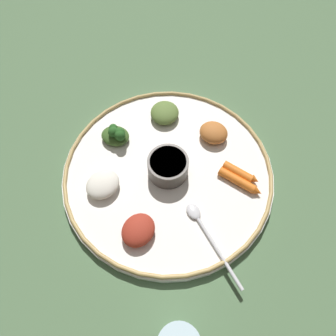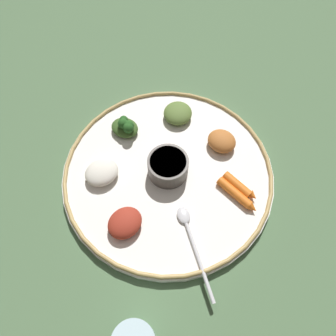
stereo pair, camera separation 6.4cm
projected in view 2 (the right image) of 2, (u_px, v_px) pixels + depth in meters
ground_plane at (168, 175)px, 0.67m from camera, size 2.40×2.40×0.00m
platter at (168, 173)px, 0.66m from camera, size 0.43×0.43×0.02m
platter_rim at (168, 171)px, 0.65m from camera, size 0.42×0.42×0.01m
center_bowl at (168, 166)px, 0.63m from camera, size 0.08×0.08×0.04m
spoon at (191, 237)px, 0.58m from camera, size 0.11×0.16×0.01m
greens_pile at (125, 127)px, 0.69m from camera, size 0.07×0.06×0.04m
carrot_near_spoon at (237, 195)px, 0.62m from camera, size 0.09×0.06×0.02m
carrot_outer at (240, 185)px, 0.63m from camera, size 0.08×0.06×0.02m
mound_beet at (125, 223)px, 0.58m from camera, size 0.08×0.09×0.03m
mound_collards at (178, 113)px, 0.71m from camera, size 0.07×0.07×0.03m
mound_rice_white at (102, 172)px, 0.64m from camera, size 0.09×0.09×0.03m
mound_chickpea at (222, 141)px, 0.67m from camera, size 0.08×0.08×0.03m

